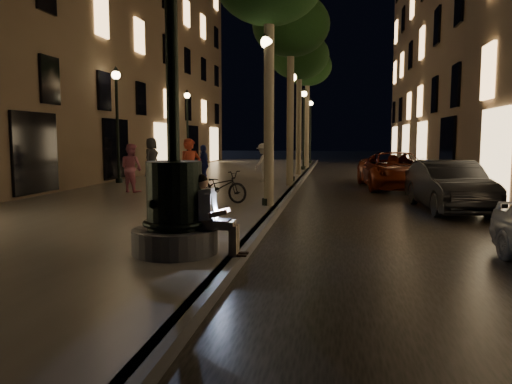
% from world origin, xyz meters
% --- Properties ---
extents(ground, '(120.00, 120.00, 0.00)m').
position_xyz_m(ground, '(0.00, 15.00, 0.00)').
color(ground, black).
rests_on(ground, ground).
extents(cobble_lane, '(6.00, 45.00, 0.02)m').
position_xyz_m(cobble_lane, '(3.00, 15.00, 0.01)').
color(cobble_lane, black).
rests_on(cobble_lane, ground).
extents(promenade, '(8.00, 45.00, 0.20)m').
position_xyz_m(promenade, '(-4.00, 15.00, 0.10)').
color(promenade, slate).
rests_on(promenade, ground).
extents(curb_strip, '(0.25, 45.00, 0.20)m').
position_xyz_m(curb_strip, '(0.00, 15.00, 0.10)').
color(curb_strip, '#59595B').
rests_on(curb_strip, ground).
extents(building_left, '(8.00, 36.00, 15.00)m').
position_xyz_m(building_left, '(-12.00, 18.00, 7.50)').
color(building_left, brown).
rests_on(building_left, ground).
extents(fountain_lamppost, '(1.40, 1.40, 5.21)m').
position_xyz_m(fountain_lamppost, '(-1.00, 2.00, 1.21)').
color(fountain_lamppost, '#59595B').
rests_on(fountain_lamppost, promenade).
extents(seated_man_laptop, '(0.92, 0.31, 1.30)m').
position_xyz_m(seated_man_laptop, '(-0.39, 2.00, 0.89)').
color(seated_man_laptop, tan).
rests_on(seated_man_laptop, promenade).
extents(tree_second, '(3.00, 3.00, 7.40)m').
position_xyz_m(tree_second, '(-0.20, 14.00, 6.33)').
color(tree_second, '#6B604C').
rests_on(tree_second, promenade).
extents(tree_third, '(3.00, 3.00, 7.20)m').
position_xyz_m(tree_third, '(-0.30, 20.00, 6.14)').
color(tree_third, '#6B604C').
rests_on(tree_third, promenade).
extents(tree_far, '(3.00, 3.00, 7.50)m').
position_xyz_m(tree_far, '(-0.22, 26.00, 6.43)').
color(tree_far, '#6B604C').
rests_on(tree_far, promenade).
extents(lamp_curb_a, '(0.36, 0.36, 4.81)m').
position_xyz_m(lamp_curb_a, '(-0.30, 8.00, 3.24)').
color(lamp_curb_a, black).
rests_on(lamp_curb_a, promenade).
extents(lamp_curb_b, '(0.36, 0.36, 4.81)m').
position_xyz_m(lamp_curb_b, '(-0.30, 16.00, 3.24)').
color(lamp_curb_b, black).
rests_on(lamp_curb_b, promenade).
extents(lamp_curb_c, '(0.36, 0.36, 4.81)m').
position_xyz_m(lamp_curb_c, '(-0.30, 24.00, 3.24)').
color(lamp_curb_c, black).
rests_on(lamp_curb_c, promenade).
extents(lamp_curb_d, '(0.36, 0.36, 4.81)m').
position_xyz_m(lamp_curb_d, '(-0.30, 32.00, 3.24)').
color(lamp_curb_d, black).
rests_on(lamp_curb_d, promenade).
extents(lamp_left_b, '(0.36, 0.36, 4.81)m').
position_xyz_m(lamp_left_b, '(-7.40, 14.00, 3.24)').
color(lamp_left_b, black).
rests_on(lamp_left_b, promenade).
extents(lamp_left_c, '(0.36, 0.36, 4.81)m').
position_xyz_m(lamp_left_c, '(-7.40, 24.00, 3.24)').
color(lamp_left_c, black).
rests_on(lamp_left_c, promenade).
extents(stroller, '(0.56, 0.97, 0.98)m').
position_xyz_m(stroller, '(-2.77, 7.39, 0.69)').
color(stroller, black).
rests_on(stroller, promenade).
extents(car_second, '(1.90, 4.47, 1.43)m').
position_xyz_m(car_second, '(4.78, 9.06, 0.72)').
color(car_second, black).
rests_on(car_second, ground).
extents(car_third, '(2.91, 5.60, 1.51)m').
position_xyz_m(car_third, '(4.00, 15.25, 0.75)').
color(car_third, maroon).
rests_on(car_third, ground).
extents(pedestrian_red, '(0.80, 0.78, 1.86)m').
position_xyz_m(pedestrian_red, '(-2.76, 8.85, 1.13)').
color(pedestrian_red, '#BA3B25').
rests_on(pedestrian_red, promenade).
extents(pedestrian_pink, '(1.01, 0.92, 1.68)m').
position_xyz_m(pedestrian_pink, '(-5.38, 10.59, 1.04)').
color(pedestrian_pink, '#CB6B86').
rests_on(pedestrian_pink, promenade).
extents(pedestrian_white, '(1.07, 1.23, 1.65)m').
position_xyz_m(pedestrian_white, '(-1.45, 15.36, 1.02)').
color(pedestrian_white, silver).
rests_on(pedestrian_white, promenade).
extents(pedestrian_blue, '(0.83, 1.00, 1.60)m').
position_xyz_m(pedestrian_blue, '(-3.72, 13.96, 1.00)').
color(pedestrian_blue, navy).
rests_on(pedestrian_blue, promenade).
extents(pedestrian_dark, '(0.73, 1.00, 1.88)m').
position_xyz_m(pedestrian_dark, '(-6.80, 16.23, 1.14)').
color(pedestrian_dark, '#37383D').
rests_on(pedestrian_dark, promenade).
extents(bicycle, '(1.88, 1.18, 0.93)m').
position_xyz_m(bicycle, '(-1.74, 8.45, 0.67)').
color(bicycle, black).
rests_on(bicycle, promenade).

